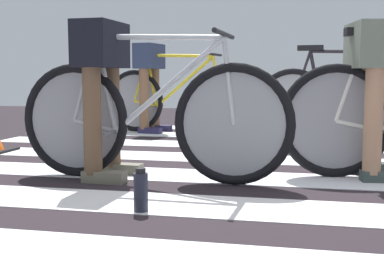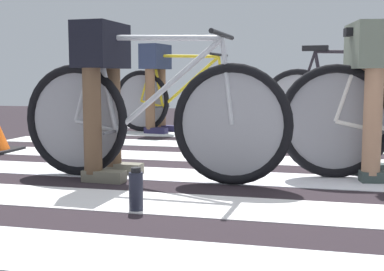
% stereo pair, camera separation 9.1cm
% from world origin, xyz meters
% --- Properties ---
extents(ground, '(18.00, 14.00, 0.02)m').
position_xyz_m(ground, '(0.00, 0.00, 0.01)').
color(ground, black).
extents(crosswalk_markings, '(5.47, 6.52, 0.00)m').
position_xyz_m(crosswalk_markings, '(0.01, 0.02, 0.02)').
color(crosswalk_markings, silver).
rests_on(crosswalk_markings, ground).
extents(bicycle_1_of_4, '(1.74, 0.52, 0.93)m').
position_xyz_m(bicycle_1_of_4, '(-0.58, -0.17, 0.41)').
color(bicycle_1_of_4, black).
rests_on(bicycle_1_of_4, ground).
extents(cyclist_1_of_4, '(0.33, 0.42, 0.97)m').
position_xyz_m(cyclist_1_of_4, '(-0.89, -0.15, 0.65)').
color(cyclist_1_of_4, brown).
rests_on(cyclist_1_of_4, ground).
extents(cyclist_2_of_4, '(0.37, 0.44, 0.96)m').
position_xyz_m(cyclist_2_of_4, '(0.72, 0.20, 0.64)').
color(cyclist_2_of_4, '#A87A5B').
rests_on(cyclist_2_of_4, ground).
extents(bicycle_3_of_4, '(1.73, 0.52, 0.93)m').
position_xyz_m(bicycle_3_of_4, '(0.73, 1.88, 0.41)').
color(bicycle_3_of_4, black).
rests_on(bicycle_3_of_4, ground).
extents(bicycle_4_of_4, '(1.72, 0.54, 0.93)m').
position_xyz_m(bicycle_4_of_4, '(-1.08, 2.44, 0.41)').
color(bicycle_4_of_4, black).
rests_on(bicycle_4_of_4, ground).
extents(cyclist_4_of_4, '(0.37, 0.44, 1.01)m').
position_xyz_m(cyclist_4_of_4, '(-1.38, 2.49, 0.67)').
color(cyclist_4_of_4, brown).
rests_on(cyclist_4_of_4, ground).
extents(water_bottle, '(0.07, 0.07, 0.21)m').
position_xyz_m(water_bottle, '(-0.41, -0.89, 0.12)').
color(water_bottle, '#202231').
rests_on(water_bottle, ground).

